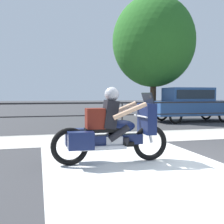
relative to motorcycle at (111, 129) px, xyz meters
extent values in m
plane|color=#38383A|center=(1.69, -0.19, -0.68)|extent=(120.00, 120.00, 0.00)
cube|color=#B7B2A8|center=(1.69, 3.21, -0.68)|extent=(44.00, 2.40, 0.01)
cube|color=silver|center=(0.39, -0.39, -0.68)|extent=(3.50, 6.00, 0.01)
cube|color=black|center=(1.69, 4.84, 0.38)|extent=(36.00, 0.04, 0.06)
cube|color=black|center=(1.69, 4.84, -0.08)|extent=(36.00, 0.03, 0.04)
cylinder|color=black|center=(1.69, 4.84, -0.13)|extent=(0.05, 0.05, 1.09)
torus|color=black|center=(0.84, 0.00, -0.31)|extent=(0.74, 0.11, 0.74)
torus|color=black|center=(-0.84, 0.00, -0.31)|extent=(0.74, 0.11, 0.74)
cube|color=#141E47|center=(0.00, 0.00, -0.21)|extent=(1.27, 0.22, 0.20)
cube|color=silver|center=(0.03, 0.00, -0.26)|extent=(0.34, 0.26, 0.26)
ellipsoid|color=#141E47|center=(0.20, 0.00, 0.05)|extent=(0.59, 0.30, 0.26)
cube|color=black|center=(-0.17, 0.00, -0.01)|extent=(0.74, 0.28, 0.08)
cube|color=#141E47|center=(0.76, 0.00, 0.20)|extent=(0.20, 0.60, 0.63)
cube|color=#1E232B|center=(0.78, 0.00, 0.62)|extent=(0.10, 0.51, 0.24)
cylinder|color=silver|center=(0.62, 0.00, 0.25)|extent=(0.04, 0.70, 0.04)
cylinder|color=silver|center=(-0.20, -0.16, -0.34)|extent=(0.92, 0.09, 0.09)
cube|color=#141E47|center=(-0.66, -0.24, -0.16)|extent=(0.48, 0.28, 0.33)
cube|color=#141E47|center=(-0.66, 0.24, -0.16)|extent=(0.48, 0.28, 0.33)
cylinder|color=silver|center=(0.81, 0.00, -0.05)|extent=(0.18, 0.06, 0.51)
cube|color=black|center=(-0.03, 0.00, 0.30)|extent=(0.32, 0.36, 0.58)
sphere|color=tan|center=(0.01, 0.00, 0.68)|extent=(0.23, 0.23, 0.23)
sphere|color=#B7B7BC|center=(0.01, 0.00, 0.70)|extent=(0.29, 0.29, 0.29)
cylinder|color=black|center=(0.12, -0.15, -0.07)|extent=(0.44, 0.13, 0.34)
cylinder|color=black|center=(0.27, -0.15, -0.22)|extent=(0.11, 0.11, 0.13)
cube|color=black|center=(0.32, -0.15, -0.29)|extent=(0.20, 0.10, 0.09)
cylinder|color=black|center=(0.12, 0.15, -0.07)|extent=(0.44, 0.13, 0.34)
cylinder|color=black|center=(0.27, 0.15, -0.22)|extent=(0.11, 0.11, 0.13)
cube|color=black|center=(0.32, 0.15, -0.29)|extent=(0.20, 0.10, 0.09)
cylinder|color=tan|center=(0.29, -0.30, 0.38)|extent=(0.68, 0.09, 0.34)
cylinder|color=tan|center=(0.29, 0.30, 0.38)|extent=(0.68, 0.09, 0.34)
cube|color=maroon|center=(-0.33, 0.00, 0.23)|extent=(0.36, 0.31, 0.40)
cube|color=#284C84|center=(6.19, 7.37, 0.02)|extent=(4.28, 1.70, 0.71)
cube|color=#284C84|center=(5.93, 7.37, 0.71)|extent=(2.23, 1.50, 0.67)
cube|color=#19232D|center=(7.03, 7.37, 0.71)|extent=(0.04, 1.33, 0.54)
cube|color=#19232D|center=(5.93, 7.37, 0.71)|extent=(2.05, 1.53, 0.44)
torus|color=black|center=(7.52, 6.58, -0.33)|extent=(0.69, 0.11, 0.69)
torus|color=black|center=(7.52, 8.15, -0.33)|extent=(0.69, 0.11, 0.69)
torus|color=black|center=(4.86, 6.58, -0.33)|extent=(0.69, 0.11, 0.69)
torus|color=black|center=(4.86, 8.15, -0.33)|extent=(0.69, 0.11, 0.69)
cylinder|color=#473323|center=(4.60, 8.69, 0.52)|extent=(0.32, 0.32, 2.39)
ellipsoid|color=#286623|center=(4.60, 8.69, 3.53)|extent=(4.39, 4.39, 4.83)
camera|label=1|loc=(-1.42, -5.41, 0.69)|focal=45.00mm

